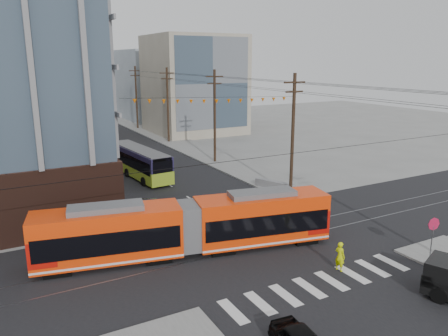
{
  "coord_description": "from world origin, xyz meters",
  "views": [
    {
      "loc": [
        -15.21,
        -19.63,
        12.12
      ],
      "look_at": [
        0.03,
        8.22,
        4.2
      ],
      "focal_mm": 35.0,
      "sensor_mm": 36.0,
      "label": 1
    }
  ],
  "objects": [
    {
      "name": "ground",
      "position": [
        0.0,
        0.0,
        0.0
      ],
      "size": [
        160.0,
        160.0,
        0.0
      ],
      "primitive_type": "plane",
      "color": "slate"
    },
    {
      "name": "bg_bldg_ne_near",
      "position": [
        16.0,
        48.0,
        8.0
      ],
      "size": [
        14.0,
        14.0,
        16.0
      ],
      "primitive_type": "cube",
      "color": "gray",
      "rests_on": "ground"
    },
    {
      "name": "bg_bldg_ne_far",
      "position": [
        18.0,
        68.0,
        7.0
      ],
      "size": [
        16.0,
        16.0,
        14.0
      ],
      "primitive_type": "cube",
      "color": "#8C99A5",
      "rests_on": "ground"
    },
    {
      "name": "utility_pole_far",
      "position": [
        8.5,
        56.0,
        5.5
      ],
      "size": [
        0.3,
        0.3,
        11.0
      ],
      "primitive_type": "cylinder",
      "color": "black",
      "rests_on": "ground"
    },
    {
      "name": "streetcar",
      "position": [
        -4.75,
        4.19,
        1.8
      ],
      "size": [
        18.86,
        6.41,
        3.61
      ],
      "primitive_type": null,
      "rotation": [
        0.0,
        0.0,
        -0.21
      ],
      "color": "#EF3608",
      "rests_on": "ground"
    },
    {
      "name": "city_bus",
      "position": [
        -1.55,
        24.07,
        1.59
      ],
      "size": [
        3.51,
        11.38,
        3.17
      ],
      "primitive_type": null,
      "rotation": [
        0.0,
        0.0,
        0.1
      ],
      "color": "#231E42",
      "rests_on": "ground"
    },
    {
      "name": "parked_car_silver",
      "position": [
        -5.16,
        11.75,
        0.79
      ],
      "size": [
        3.41,
        5.05,
        1.57
      ],
      "primitive_type": "imported",
      "rotation": [
        0.0,
        0.0,
        2.74
      ],
      "color": "#ADADAD",
      "rests_on": "ground"
    },
    {
      "name": "parked_car_white",
      "position": [
        -5.95,
        20.44,
        0.65
      ],
      "size": [
        2.25,
        4.64,
        1.3
      ],
      "primitive_type": "imported",
      "rotation": [
        0.0,
        0.0,
        3.24
      ],
      "color": "silver",
      "rests_on": "ground"
    },
    {
      "name": "parked_car_grey",
      "position": [
        -5.75,
        22.7,
        0.6
      ],
      "size": [
        3.17,
        4.71,
        1.2
      ],
      "primitive_type": "imported",
      "rotation": [
        0.0,
        0.0,
        2.84
      ],
      "color": "#595F64",
      "rests_on": "ground"
    },
    {
      "name": "pedestrian",
      "position": [
        2.07,
        -2.23,
        0.9
      ],
      "size": [
        0.54,
        0.72,
        1.8
      ],
      "primitive_type": "imported",
      "rotation": [
        0.0,
        0.0,
        1.74
      ],
      "color": "#CFE208",
      "rests_on": "ground"
    },
    {
      "name": "stop_sign",
      "position": [
        7.78,
        -4.03,
        1.34
      ],
      "size": [
        0.97,
        0.97,
        2.68
      ],
      "primitive_type": null,
      "rotation": [
        0.0,
        0.0,
        -0.21
      ],
      "color": "#C11740",
      "rests_on": "ground"
    },
    {
      "name": "jersey_barrier",
      "position": [
        8.3,
        13.22,
        0.41
      ],
      "size": [
        2.48,
        4.13,
        0.82
      ],
      "primitive_type": "cube",
      "rotation": [
        0.0,
        0.0,
        0.41
      ],
      "color": "#5B5C63",
      "rests_on": "ground"
    }
  ]
}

